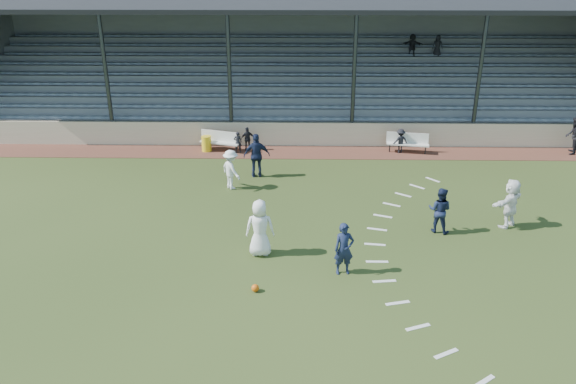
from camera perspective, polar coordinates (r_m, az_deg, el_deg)
The scene contains 19 objects.
ground at distance 17.79m, azimuth -0.16°, elevation -7.02°, with size 90.00×90.00×0.00m, color #2D3C18.
cinder_track at distance 27.38m, azimuth 0.32°, elevation 4.07°, with size 34.00×2.00×0.02m, color #542C21.
retaining_wall at distance 28.20m, azimuth 0.36°, elevation 5.90°, with size 34.00×0.18×1.20m, color beige.
bench_left at distance 27.66m, azimuth -6.93°, elevation 5.35°, with size 2.02×1.07×0.95m.
bench_right at distance 27.80m, azimuth 12.05°, elevation 5.09°, with size 2.04×0.79×0.95m.
trash_bin at distance 27.71m, azimuth -8.28°, elevation 4.89°, with size 0.47×0.47×0.75m, color yellow.
football at distance 16.29m, azimuth -3.35°, elevation -9.72°, with size 0.22×0.22×0.22m, color #D1560C.
player_white_lead at distance 17.76m, azimuth -2.87°, elevation -3.67°, with size 0.92×0.60×1.87m, color white.
player_navy_lead at distance 16.85m, azimuth 5.71°, elevation -5.79°, with size 0.60×0.39×1.64m, color #161E3C.
player_navy_mid at distance 19.93m, azimuth 15.15°, elevation -1.80°, with size 0.79×0.62×1.62m, color #161E3C.
player_white_wing at distance 22.96m, azimuth -5.81°, elevation 2.28°, with size 1.06×0.61×1.65m, color white.
player_navy_wing at distance 24.08m, azimuth -3.19°, elevation 3.72°, with size 1.12×0.47×1.92m, color #161E3C.
player_white_back at distance 21.08m, azimuth 21.66°, elevation -1.06°, with size 1.65×0.52×1.77m, color white.
official at distance 30.14m, azimuth 27.02°, elevation 5.12°, with size 0.88×0.68×1.80m, color black.
sub_left_near at distance 27.25m, azimuth -5.12°, elevation 5.06°, with size 0.38×0.25×1.04m, color black.
sub_left_far at distance 27.55m, azimuth -4.12°, elevation 5.41°, with size 0.68×0.28×1.16m, color black.
sub_right at distance 27.66m, azimuth 11.34°, elevation 5.12°, with size 0.76×0.44×1.18m, color black.
grandstand at distance 32.36m, azimuth 0.49°, elevation 11.07°, with size 34.60×9.00×6.61m.
penalty_arc at distance 18.18m, azimuth 13.04°, elevation -6.95°, with size 3.89×14.63×0.01m.
Camera 1 is at (0.35, -15.39, 8.91)m, focal length 35.00 mm.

